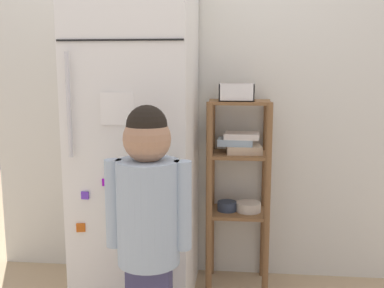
{
  "coord_description": "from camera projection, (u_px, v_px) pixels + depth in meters",
  "views": [
    {
      "loc": [
        0.26,
        -2.3,
        1.26
      ],
      "look_at": [
        0.03,
        0.02,
        0.88
      ],
      "focal_mm": 41.63,
      "sensor_mm": 36.0,
      "label": 1
    }
  ],
  "objects": [
    {
      "name": "kitchen_wall_back",
      "position": [
        194.0,
        86.0,
        2.68
      ],
      "size": [
        2.51,
        0.03,
        2.34
      ],
      "primitive_type": "cube",
      "color": "silver",
      "rests_on": "ground"
    },
    {
      "name": "refrigerator",
      "position": [
        138.0,
        135.0,
        2.38
      ],
      "size": [
        0.59,
        0.71,
        1.84
      ],
      "color": "white",
      "rests_on": "ground"
    },
    {
      "name": "child_standing",
      "position": [
        148.0,
        211.0,
        1.85
      ],
      "size": [
        0.36,
        0.27,
        1.13
      ],
      "color": "#403F66",
      "rests_on": "ground"
    },
    {
      "name": "pantry_shelf_unit",
      "position": [
        239.0,
        173.0,
        2.56
      ],
      "size": [
        0.36,
        0.28,
        1.1
      ],
      "color": "brown",
      "rests_on": "ground"
    },
    {
      "name": "fruit_bin",
      "position": [
        237.0,
        94.0,
        2.47
      ],
      "size": [
        0.19,
        0.18,
        0.09
      ],
      "color": "white",
      "rests_on": "pantry_shelf_unit"
    }
  ]
}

